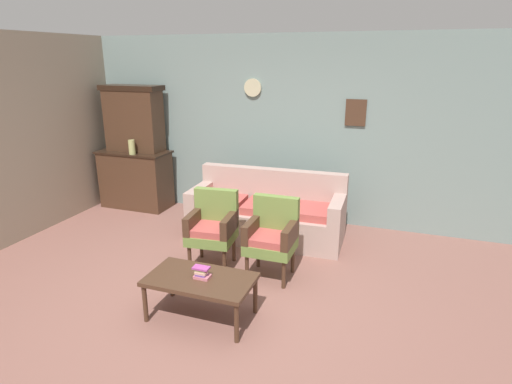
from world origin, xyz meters
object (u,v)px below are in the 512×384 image
side_cabinet (136,179)px  book_stack_on_table (202,273)px  floral_couch (267,214)px  coffee_table (200,282)px  armchair_near_cabinet (213,225)px  armchair_near_couch_end (272,234)px  vase_on_cabinet (132,147)px

side_cabinet → book_stack_on_table: bearing=-45.6°
floral_couch → coffee_table: size_ratio=2.09×
armchair_near_cabinet → armchair_near_couch_end: 0.73m
armchair_near_cabinet → coffee_table: size_ratio=0.90×
vase_on_cabinet → armchair_near_cabinet: (1.97, -1.29, -0.54)m
book_stack_on_table → armchair_near_cabinet: bearing=109.7°
armchair_near_cabinet → armchair_near_couch_end: same height
armchair_near_cabinet → coffee_table: (0.35, -1.03, -0.12)m
floral_couch → armchair_near_cabinet: bearing=-109.2°
side_cabinet → coffee_table: (2.43, -2.51, -0.09)m
floral_couch → armchair_near_couch_end: bearing=-69.0°
vase_on_cabinet → coffee_table: size_ratio=0.22×
vase_on_cabinet → armchair_near_couch_end: (2.70, -1.31, -0.54)m
floral_couch → book_stack_on_table: floral_couch is taller
vase_on_cabinet → coffee_table: (2.32, -2.32, -0.67)m
side_cabinet → vase_on_cabinet: bearing=-59.7°
side_cabinet → floral_couch: size_ratio=0.55×
armchair_near_cabinet → book_stack_on_table: 1.09m
vase_on_cabinet → book_stack_on_table: vase_on_cabinet is taller
floral_couch → book_stack_on_table: bearing=-89.4°
armchair_near_cabinet → book_stack_on_table: armchair_near_cabinet is taller
side_cabinet → book_stack_on_table: 3.50m
coffee_table → book_stack_on_table: size_ratio=5.99×
side_cabinet → floral_couch: bearing=-11.3°
armchair_near_couch_end → coffee_table: bearing=-110.6°
coffee_table → book_stack_on_table: 0.09m
armchair_near_couch_end → coffee_table: armchair_near_couch_end is taller
vase_on_cabinet → coffee_table: vase_on_cabinet is taller
armchair_near_cabinet → book_stack_on_table: (0.37, -1.03, -0.03)m
side_cabinet → floral_couch: (2.42, -0.48, -0.14)m
coffee_table → book_stack_on_table: book_stack_on_table is taller
vase_on_cabinet → book_stack_on_table: 3.34m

